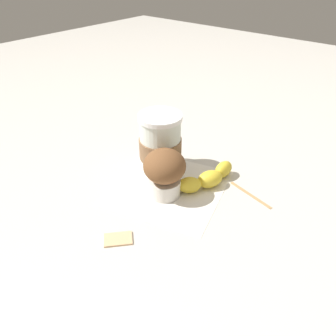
% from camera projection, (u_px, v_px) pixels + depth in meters
% --- Properties ---
extents(ground_plane, '(3.00, 3.00, 0.00)m').
position_uv_depth(ground_plane, '(168.00, 188.00, 0.71)').
color(ground_plane, beige).
extents(paper_napkin, '(0.28, 0.28, 0.00)m').
position_uv_depth(paper_napkin, '(168.00, 187.00, 0.71)').
color(paper_napkin, white).
rests_on(paper_napkin, ground_plane).
extents(coffee_cup, '(0.10, 0.10, 0.14)m').
position_uv_depth(coffee_cup, '(160.00, 144.00, 0.73)').
color(coffee_cup, silver).
rests_on(coffee_cup, paper_napkin).
extents(muffin, '(0.09, 0.09, 0.10)m').
position_uv_depth(muffin, '(165.00, 171.00, 0.66)').
color(muffin, white).
rests_on(muffin, paper_napkin).
extents(banana, '(0.08, 0.15, 0.04)m').
position_uv_depth(banana, '(208.00, 178.00, 0.71)').
color(banana, yellow).
rests_on(banana, paper_napkin).
extents(sugar_packet, '(0.06, 0.06, 0.01)m').
position_uv_depth(sugar_packet, '(118.00, 238.00, 0.58)').
color(sugar_packet, '#E0B27F').
rests_on(sugar_packet, ground_plane).
extents(wooden_stirrer, '(0.11, 0.03, 0.00)m').
position_uv_depth(wooden_stirrer, '(250.00, 195.00, 0.69)').
color(wooden_stirrer, tan).
rests_on(wooden_stirrer, ground_plane).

